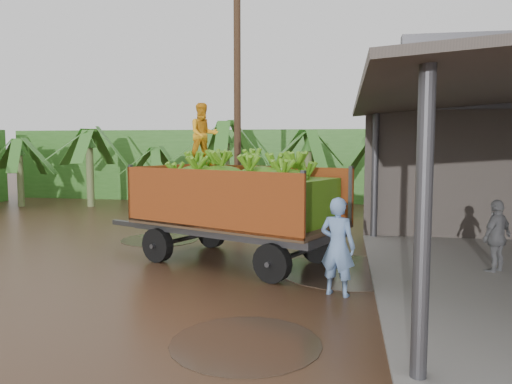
# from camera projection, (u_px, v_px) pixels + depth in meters

# --- Properties ---
(ground) EXTENTS (100.00, 100.00, 0.00)m
(ground) POSITION_uv_depth(u_px,v_px,m) (133.00, 280.00, 10.57)
(ground) COLOR black
(ground) RESTS_ON ground
(hedge_north) EXTENTS (22.00, 3.00, 3.60)m
(hedge_north) POSITION_uv_depth(u_px,v_px,m) (222.00, 165.00, 26.43)
(hedge_north) COLOR #2D661E
(hedge_north) RESTS_ON ground
(banana_trailer) EXTENTS (6.88, 4.23, 3.96)m
(banana_trailer) POSITION_uv_depth(u_px,v_px,m) (237.00, 201.00, 12.07)
(banana_trailer) COLOR #B44B19
(banana_trailer) RESTS_ON ground
(man_blue) EXTENTS (0.81, 0.67, 1.89)m
(man_blue) POSITION_uv_depth(u_px,v_px,m) (338.00, 246.00, 9.45)
(man_blue) COLOR #6789BD
(man_blue) RESTS_ON ground
(man_grey) EXTENTS (0.99, 0.98, 1.67)m
(man_grey) POSITION_uv_depth(u_px,v_px,m) (497.00, 237.00, 10.96)
(man_grey) COLOR slate
(man_grey) RESTS_ON ground
(utility_pole) EXTENTS (1.20, 0.24, 8.70)m
(utility_pole) POSITION_uv_depth(u_px,v_px,m) (237.00, 99.00, 16.92)
(utility_pole) COLOR #47301E
(utility_pole) RESTS_ON ground
(banana_plants) EXTENTS (23.64, 20.84, 3.99)m
(banana_plants) POSITION_uv_depth(u_px,v_px,m) (127.00, 173.00, 19.14)
(banana_plants) COLOR #2D661E
(banana_plants) RESTS_ON ground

